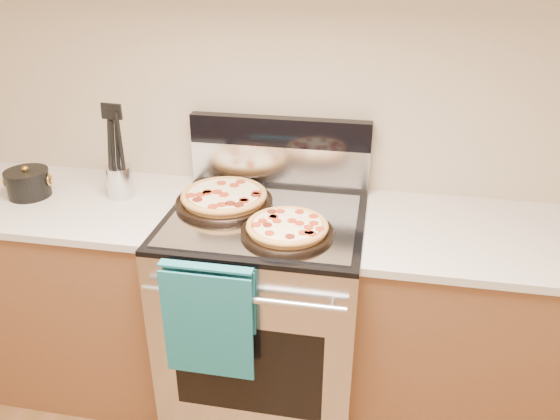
% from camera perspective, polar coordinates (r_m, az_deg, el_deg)
% --- Properties ---
extents(wall_back, '(4.00, 0.00, 4.00)m').
position_cam_1_polar(wall_back, '(2.27, 0.16, 13.07)').
color(wall_back, tan).
rests_on(wall_back, ground).
extents(range_body, '(0.76, 0.68, 0.90)m').
position_cam_1_polar(range_body, '(2.35, -1.45, -10.96)').
color(range_body, '#B7B7BC').
rests_on(range_body, ground).
extents(oven_window, '(0.56, 0.01, 0.40)m').
position_cam_1_polar(oven_window, '(2.10, -3.43, -16.41)').
color(oven_window, black).
rests_on(oven_window, range_body).
extents(cooktop, '(0.76, 0.68, 0.02)m').
position_cam_1_polar(cooktop, '(2.10, -1.59, -0.92)').
color(cooktop, black).
rests_on(cooktop, range_body).
extents(backsplash_lower, '(0.76, 0.06, 0.18)m').
position_cam_1_polar(backsplash_lower, '(2.33, -0.03, 4.70)').
color(backsplash_lower, silver).
rests_on(backsplash_lower, cooktop).
extents(backsplash_upper, '(0.76, 0.06, 0.12)m').
position_cam_1_polar(backsplash_upper, '(2.28, -0.03, 8.20)').
color(backsplash_upper, black).
rests_on(backsplash_upper, backsplash_lower).
extents(oven_handle, '(0.70, 0.03, 0.03)m').
position_cam_1_polar(oven_handle, '(1.85, -4.02, -9.23)').
color(oven_handle, silver).
rests_on(oven_handle, range_body).
extents(dish_towel, '(0.32, 0.05, 0.42)m').
position_cam_1_polar(dish_towel, '(1.93, -7.44, -11.20)').
color(dish_towel, '#18597B').
rests_on(dish_towel, oven_handle).
extents(foil_sheet, '(0.70, 0.55, 0.01)m').
position_cam_1_polar(foil_sheet, '(2.07, -1.77, -0.98)').
color(foil_sheet, gray).
rests_on(foil_sheet, cooktop).
extents(cabinet_left, '(1.00, 0.62, 0.88)m').
position_cam_1_polar(cabinet_left, '(2.67, -20.32, -7.96)').
color(cabinet_left, brown).
rests_on(cabinet_left, ground).
extents(countertop_left, '(1.02, 0.64, 0.03)m').
position_cam_1_polar(countertop_left, '(2.45, -21.96, 0.89)').
color(countertop_left, '#BDB5AA').
rests_on(countertop_left, cabinet_left).
extents(cabinet_right, '(1.00, 0.62, 0.88)m').
position_cam_1_polar(cabinet_right, '(2.39, 20.36, -12.42)').
color(cabinet_right, brown).
rests_on(cabinet_right, ground).
extents(countertop_right, '(1.02, 0.64, 0.03)m').
position_cam_1_polar(countertop_right, '(2.15, 22.24, -2.83)').
color(countertop_right, '#BDB5AA').
rests_on(countertop_right, cabinet_right).
extents(pepperoni_pizza_back, '(0.51, 0.51, 0.05)m').
position_cam_1_polar(pepperoni_pizza_back, '(2.18, -5.85, 1.28)').
color(pepperoni_pizza_back, '#C4823B').
rests_on(pepperoni_pizza_back, foil_sheet).
extents(pepperoni_pizza_front, '(0.41, 0.41, 0.04)m').
position_cam_1_polar(pepperoni_pizza_front, '(1.95, 0.76, -1.92)').
color(pepperoni_pizza_front, '#C4823B').
rests_on(pepperoni_pizza_front, foil_sheet).
extents(utensil_crock, '(0.14, 0.14, 0.14)m').
position_cam_1_polar(utensil_crock, '(2.35, -16.39, 2.87)').
color(utensil_crock, silver).
rests_on(utensil_crock, countertop_left).
extents(saucepan, '(0.20, 0.20, 0.10)m').
position_cam_1_polar(saucepan, '(2.50, -24.80, 2.45)').
color(saucepan, black).
rests_on(saucepan, countertop_left).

